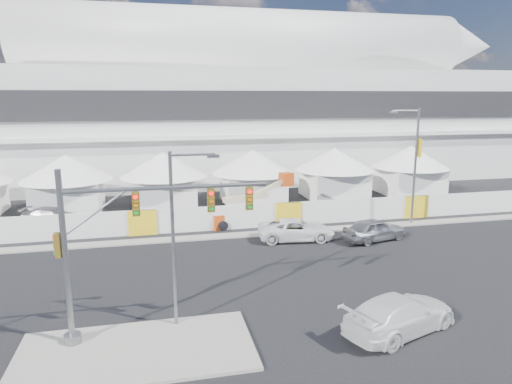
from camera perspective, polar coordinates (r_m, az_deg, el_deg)
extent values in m
plane|color=black|center=(24.46, 0.16, -14.26)|extent=(160.00, 160.00, 0.00)
cube|color=gray|center=(21.31, -14.70, -18.68)|extent=(10.00, 5.00, 0.15)
cube|color=gray|center=(43.41, 22.83, -3.37)|extent=(80.00, 1.20, 0.12)
cube|color=silver|center=(64.81, -1.26, 8.53)|extent=(80.00, 24.00, 14.00)
cube|color=black|center=(52.86, 1.41, 10.82)|extent=(68.00, 0.30, 3.20)
cube|color=white|center=(52.80, 1.46, 7.01)|extent=(72.00, 0.80, 0.50)
cylinder|color=white|center=(63.13, -0.92, 18.25)|extent=(57.60, 8.40, 8.40)
cylinder|color=white|center=(63.53, 0.93, 17.82)|extent=(51.60, 6.80, 6.80)
cylinder|color=white|center=(63.98, 2.76, 17.39)|extent=(45.60, 5.20, 5.20)
cone|color=white|center=(76.89, 24.85, 16.22)|extent=(8.00, 7.60, 7.60)
cube|color=white|center=(47.04, -22.39, -0.40)|extent=(6.00, 6.00, 3.00)
cone|color=white|center=(46.58, -22.65, 2.84)|extent=(8.40, 8.40, 2.40)
cube|color=white|center=(46.34, -11.37, 0.10)|extent=(6.00, 6.00, 3.00)
cone|color=white|center=(45.88, -11.51, 3.40)|extent=(8.40, 8.40, 2.40)
cube|color=white|center=(47.38, -0.43, 0.59)|extent=(6.00, 6.00, 3.00)
cone|color=white|center=(46.93, -0.44, 3.82)|extent=(8.40, 8.40, 2.40)
cube|color=white|center=(50.05, 9.69, 1.03)|extent=(6.00, 6.00, 3.00)
cone|color=white|center=(49.62, 9.80, 4.09)|extent=(8.40, 8.40, 2.40)
cube|color=white|center=(54.09, 18.54, 1.38)|extent=(6.00, 6.00, 3.00)
cone|color=white|center=(53.70, 18.73, 4.22)|extent=(8.40, 8.40, 2.40)
cube|color=white|center=(38.77, 4.02, -2.75)|extent=(70.00, 0.25, 2.00)
imported|color=#9B9B9F|center=(35.90, 14.60, -4.55)|extent=(3.18, 5.40, 1.72)
imported|color=white|center=(35.05, 5.05, -4.69)|extent=(3.35, 6.09, 1.62)
imported|color=silver|center=(22.92, 17.57, -14.30)|extent=(4.42, 6.52, 1.75)
imported|color=#98989C|center=(42.75, -24.12, -2.77)|extent=(3.40, 5.42, 1.46)
cylinder|color=gray|center=(21.08, -22.71, -7.78)|extent=(0.26, 0.26, 7.73)
cylinder|color=gray|center=(22.53, -21.94, -16.61)|extent=(0.75, 0.75, 0.40)
cylinder|color=gray|center=(19.98, -11.02, 0.52)|extent=(8.71, 0.17, 0.17)
cube|color=#594714|center=(20.13, -14.78, -1.45)|extent=(0.32, 0.22, 1.05)
cube|color=#594714|center=(20.25, -5.64, -1.03)|extent=(0.32, 0.22, 1.05)
cube|color=#594714|center=(20.53, -0.85, -0.80)|extent=(0.32, 0.22, 1.05)
cube|color=#594714|center=(20.94, -23.58, -6.13)|extent=(0.22, 0.32, 1.05)
cylinder|color=slate|center=(21.38, -10.32, -6.01)|extent=(0.17, 0.17, 8.25)
cylinder|color=slate|center=(20.59, -7.91, 4.64)|extent=(2.02, 0.11, 0.11)
cube|color=slate|center=(20.70, -5.37, 4.48)|extent=(0.55, 0.23, 0.14)
cylinder|color=gray|center=(40.49, 19.26, 2.90)|extent=(0.20, 0.20, 9.85)
cylinder|color=gray|center=(39.45, 18.22, 9.64)|extent=(2.41, 0.13, 0.13)
cube|color=gray|center=(38.91, 16.81, 9.54)|extent=(0.66, 0.27, 0.16)
cube|color=yellow|center=(40.43, 19.75, 5.21)|extent=(0.03, 0.66, 1.53)
cube|color=#CD4913|center=(38.85, -2.99, -3.29)|extent=(4.43, 2.92, 1.25)
cube|color=beige|center=(38.70, -1.03, -0.82)|extent=(4.24, 1.63, 0.40)
cube|color=beige|center=(39.13, 2.55, 0.33)|extent=(3.30, 1.29, 1.38)
cube|color=#CD4913|center=(39.46, 4.78, 1.24)|extent=(1.27, 1.27, 1.13)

